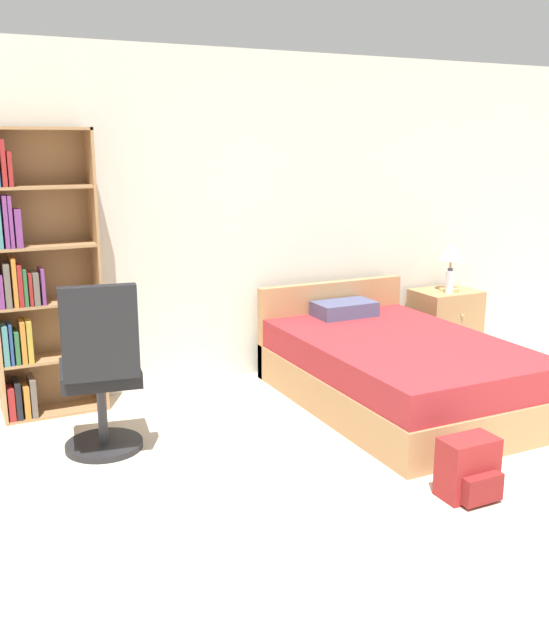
# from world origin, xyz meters

# --- Properties ---
(wall_back) EXTENTS (9.00, 0.06, 2.60)m
(wall_back) POSITION_xyz_m (0.00, 3.23, 1.30)
(wall_back) COLOR silver
(wall_back) RESTS_ON ground_plane
(bookshelf) EXTENTS (0.72, 0.27, 2.01)m
(bookshelf) POSITION_xyz_m (-1.83, 3.03, 0.98)
(bookshelf) COLOR #AD7F51
(bookshelf) RESTS_ON ground_plane
(bed) EXTENTS (1.35, 2.08, 0.76)m
(bed) POSITION_xyz_m (0.58, 2.11, 0.26)
(bed) COLOR #AD7F51
(bed) RESTS_ON ground_plane
(office_chair) EXTENTS (0.55, 0.62, 1.12)m
(office_chair) POSITION_xyz_m (-1.59, 2.13, 0.53)
(office_chair) COLOR #232326
(office_chair) RESTS_ON ground_plane
(nightstand) EXTENTS (0.55, 0.46, 0.61)m
(nightstand) POSITION_xyz_m (1.71, 2.93, 0.30)
(nightstand) COLOR #AD7F51
(nightstand) RESTS_ON ground_plane
(table_lamp) EXTENTS (0.22, 0.22, 0.43)m
(table_lamp) POSITION_xyz_m (1.73, 2.92, 0.94)
(table_lamp) COLOR tan
(table_lamp) RESTS_ON nightstand
(water_bottle) EXTENTS (0.07, 0.07, 0.23)m
(water_bottle) POSITION_xyz_m (1.65, 2.82, 0.71)
(water_bottle) COLOR silver
(water_bottle) RESTS_ON nightstand
(backpack_red) EXTENTS (0.32, 0.25, 0.34)m
(backpack_red) POSITION_xyz_m (0.09, 0.71, 0.16)
(backpack_red) COLOR maroon
(backpack_red) RESTS_ON ground_plane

